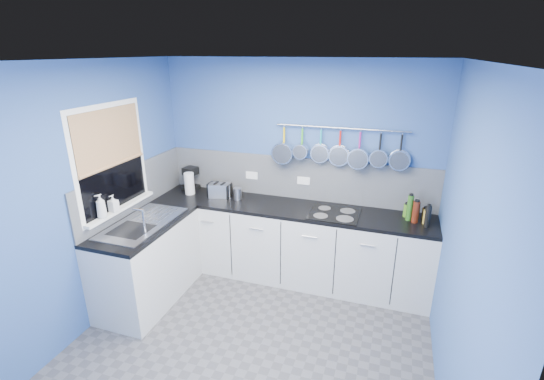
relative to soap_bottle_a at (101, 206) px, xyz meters
The scene contains 42 objects.
floor 1.93m from the soap_bottle_a, ahead, with size 3.20×3.00×0.02m, color #47474C.
ceiling 2.03m from the soap_bottle_a, ahead, with size 3.20×3.00×0.02m, color white.
wall_back 2.14m from the soap_bottle_a, 44.24° to the left, with size 3.20×0.02×2.50m, color #305090.
wall_front 2.17m from the soap_bottle_a, 45.00° to the right, with size 3.20×0.02×2.50m, color #305090.
wall_left 0.12m from the soap_bottle_a, 165.85° to the right, with size 0.02×3.00×2.50m, color #305090.
wall_right 3.14m from the soap_bottle_a, ahead, with size 0.02×3.00×2.50m, color #305090.
backsplash_back 2.12m from the soap_bottle_a, 43.81° to the left, with size 3.20×0.02×0.50m, color slate.
backsplash_left 0.58m from the soap_bottle_a, 95.71° to the left, with size 0.02×1.80×0.50m, color slate.
cabinet_run_back 2.07m from the soap_bottle_a, 37.64° to the left, with size 3.20×0.60×0.86m, color silver.
worktop_back 1.95m from the soap_bottle_a, 37.64° to the left, with size 3.20×0.60×0.04m, color black.
cabinet_run_left 0.82m from the soap_bottle_a, 50.58° to the left, with size 0.60×1.20×0.86m, color silver.
worktop_left 0.46m from the soap_bottle_a, 50.58° to the left, with size 0.60×1.20×0.04m, color black.
window_frame 0.47m from the soap_bottle_a, 99.14° to the left, with size 0.01×1.00×1.10m, color white.
window_glass 0.47m from the soap_bottle_a, 98.13° to the left, with size 0.01×0.90×1.00m, color black.
bamboo_blind 0.67m from the soap_bottle_a, 96.52° to the left, with size 0.01×0.90×0.55m, color tan.
window_sill 0.31m from the soap_bottle_a, 94.09° to the left, with size 0.10×0.98×0.03m, color white.
sink_unit 0.45m from the soap_bottle_a, 50.58° to the left, with size 0.50×0.95×0.01m, color silver.
mixer_tap 0.43m from the soap_bottle_a, 14.36° to the left, with size 0.12×0.08×0.26m, color silver, non-canonical shape.
socket_left 1.75m from the soap_bottle_a, 56.04° to the left, with size 0.15×0.01×0.09m, color white.
socket_right 2.19m from the soap_bottle_a, 41.75° to the left, with size 0.15×0.01×0.09m, color white.
pot_rail 2.56m from the soap_bottle_a, 35.16° to the left, with size 0.02×0.02×1.45m, color silver.
soap_bottle_a is the anchor object (origin of this frame).
soap_bottle_b 0.17m from the soap_bottle_a, 90.00° to the left, with size 0.08×0.08×0.17m, color white.
paper_towel 1.23m from the soap_bottle_a, 77.53° to the left, with size 0.12×0.12×0.27m, color white.
coffee_maker 1.34m from the soap_bottle_a, 81.29° to the left, with size 0.16×0.18×0.29m, color black, non-canonical shape.
toaster 1.40m from the soap_bottle_a, 61.76° to the left, with size 0.26×0.15×0.16m, color silver.
canister 1.51m from the soap_bottle_a, 53.42° to the left, with size 0.10×0.10×0.14m, color silver.
hob 2.36m from the soap_bottle_a, 28.53° to the left, with size 0.53×0.47×0.01m, color black.
pan_0 2.03m from the soap_bottle_a, 45.51° to the left, with size 0.25×0.11×0.44m, color silver, non-canonical shape.
pan_1 2.19m from the soap_bottle_a, 41.47° to the left, with size 0.17×0.12×0.36m, color silver, non-canonical shape.
pan_2 2.34m from the soap_bottle_a, 37.98° to the left, with size 0.21×0.06×0.40m, color silver, non-canonical shape.
pan_3 2.51m from the soap_bottle_a, 34.97° to the left, with size 0.23×0.06×0.42m, color silver, non-canonical shape.
pan_4 2.68m from the soap_bottle_a, 32.35° to the left, with size 0.23×0.11×0.42m, color silver, non-canonical shape.
pan_5 2.87m from the soap_bottle_a, 30.06° to the left, with size 0.19×0.10×0.38m, color silver, non-canonical shape.
pan_6 3.05m from the soap_bottle_a, 28.05° to the left, with size 0.22×0.07×0.41m, color silver, non-canonical shape.
condiment_0 3.26m from the soap_bottle_a, 23.48° to the left, with size 0.07×0.07×0.12m, color brown.
condiment_1 3.18m from the soap_bottle_a, 24.14° to the left, with size 0.06×0.06×0.15m, color black.
condiment_2 3.09m from the soap_bottle_a, 25.01° to the left, with size 0.07×0.07×0.14m, color #3F721E.
condiment_3 3.22m from the soap_bottle_a, 21.58° to the left, with size 0.07×0.07×0.14m, color olive.
condiment_4 3.12m from the soap_bottle_a, 22.31° to the left, with size 0.07×0.07×0.23m, color #4C190C.
condiment_5 3.07m from the soap_bottle_a, 23.35° to the left, with size 0.06×0.06×0.27m, color #265919.
condiment_6 3.19m from the soap_bottle_a, 20.24° to the left, with size 0.06×0.06×0.22m, color black.
Camera 1 is at (1.08, -2.67, 2.57)m, focal length 25.27 mm.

